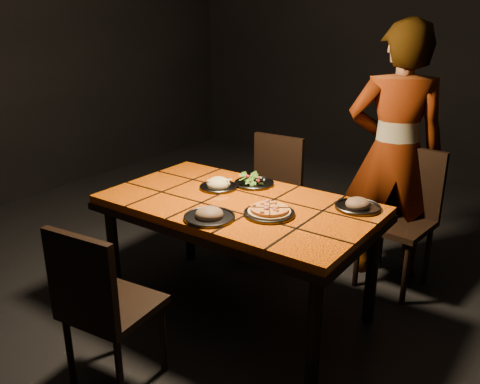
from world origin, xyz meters
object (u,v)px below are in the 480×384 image
Objects in this scene: chair_far_left at (271,188)px; chair_far_right at (403,209)px; plate_pasta at (218,185)px; plate_pizza at (269,212)px; dining_table at (238,213)px; diner at (395,154)px; chair_near at (100,301)px.

chair_far_right reaches higher than chair_far_left.
plate_pasta is at bearing -130.98° from chair_far_right.
plate_pizza is 0.53m from plate_pasta.
dining_table is 1.21m from diner.
chair_near is 2.16m from diner.
chair_far_left is 3.84× the size of plate_pasta.
diner is at bearing 75.40° from plate_pizza.
chair_near is 1.11m from plate_pasta.
dining_table is 6.75× the size of plate_pasta.
diner is at bearing 49.78° from plate_pasta.
chair_near is 1.00m from plate_pizza.
chair_far_left is 0.97× the size of chair_far_right.
chair_far_left reaches higher than dining_table.
dining_table is 0.98m from chair_near.
chair_far_right is at bearing 4.74° from chair_far_left.
plate_pizza is (0.27, -0.08, 0.10)m from dining_table.
chair_far_left is 0.95m from diner.
plate_pizza is (-0.29, -1.13, -0.12)m from diner.
chair_far_left is 0.52× the size of diner.
chair_far_right is (0.98, 0.12, 0.02)m from chair_far_left.
chair_far_right is 0.54× the size of diner.
chair_far_left is at bearing 109.28° from dining_table.
plate_pizza is (0.39, 0.89, 0.26)m from chair_near.
chair_near is 1.81m from chair_far_left.
plate_pizza is at bearing -105.80° from chair_far_right.
plate_pizza is (0.56, -0.92, 0.24)m from chair_far_left.
chair_near is at bearing 46.88° from diner.
plate_pasta reaches higher than plate_pizza.
chair_far_left is 0.99m from chair_far_right.
chair_near is 2.71× the size of plate_pizza.
plate_pizza is 1.38× the size of plate_pasta.
chair_far_left is at bearing 94.69° from plate_pasta.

